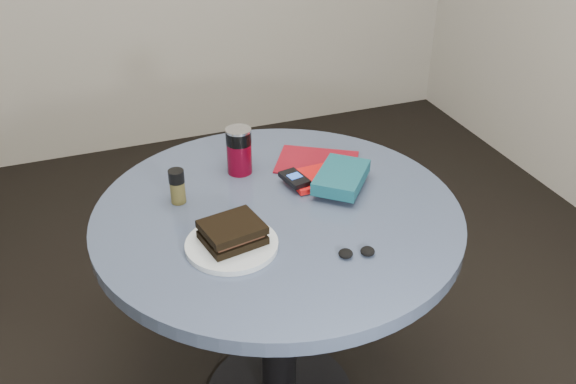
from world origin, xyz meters
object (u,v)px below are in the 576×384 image
object	(u,v)px
table	(278,258)
headphones	(357,252)
red_book	(321,177)
novel	(341,177)
soda_can	(239,151)
mp3_player	(295,178)
plate	(232,245)
magazine	(317,162)
sandwich	(232,232)
pepper_grinder	(177,186)

from	to	relation	value
table	headphones	bearing A→B (deg)	-66.75
red_book	novel	size ratio (longest dim) A/B	0.96
soda_can	mp3_player	size ratio (longest dim) A/B	1.38
plate	soda_can	world-z (taller)	soda_can
magazine	table	bearing A→B (deg)	-103.15
soda_can	sandwich	bearing A→B (deg)	-109.42
magazine	novel	xyz separation A→B (m)	(0.01, -0.16, 0.04)
novel	magazine	bearing A→B (deg)	41.88
table	plate	world-z (taller)	plate
plate	pepper_grinder	size ratio (longest dim) A/B	2.33
sandwich	soda_can	size ratio (longest dim) A/B	1.15
novel	headphones	bearing A→B (deg)	-157.34
table	soda_can	world-z (taller)	soda_can
red_book	mp3_player	world-z (taller)	mp3_player
red_book	soda_can	bearing A→B (deg)	144.41
pepper_grinder	magazine	xyz separation A→B (m)	(0.44, 0.07, -0.05)
headphones	plate	bearing A→B (deg)	153.20
table	pepper_grinder	xyz separation A→B (m)	(-0.24, 0.13, 0.21)
sandwich	magazine	world-z (taller)	sandwich
magazine	mp3_player	world-z (taller)	mp3_player
mp3_player	headphones	distance (m)	0.36
headphones	pepper_grinder	bearing A→B (deg)	132.06
pepper_grinder	mp3_player	distance (m)	0.33
pepper_grinder	table	bearing A→B (deg)	-28.68
red_book	mp3_player	bearing A→B (deg)	-178.94
soda_can	mp3_player	distance (m)	0.19
magazine	sandwich	bearing A→B (deg)	-107.15
headphones	soda_can	bearing A→B (deg)	106.59
pepper_grinder	red_book	bearing A→B (deg)	-4.06
plate	novel	size ratio (longest dim) A/B	1.21
pepper_grinder	sandwich	bearing A→B (deg)	-71.26
plate	headphones	world-z (taller)	headphones
pepper_grinder	plate	bearing A→B (deg)	-72.73
table	mp3_player	world-z (taller)	mp3_player
plate	sandwich	bearing A→B (deg)	52.46
sandwich	headphones	bearing A→B (deg)	-28.29
sandwich	soda_can	distance (m)	0.37
novel	table	bearing A→B (deg)	141.44
mp3_player	soda_can	bearing A→B (deg)	131.50
mp3_player	headphones	xyz separation A→B (m)	(0.03, -0.36, -0.02)
plate	novel	world-z (taller)	novel
mp3_player	table	bearing A→B (deg)	-131.47
magazine	mp3_player	bearing A→B (deg)	-105.48
table	sandwich	xyz separation A→B (m)	(-0.16, -0.11, 0.20)
soda_can	red_book	world-z (taller)	soda_can
table	novel	bearing A→B (deg)	11.33
soda_can	magazine	size ratio (longest dim) A/B	0.59
sandwich	mp3_player	xyz separation A→B (m)	(0.24, 0.21, -0.01)
pepper_grinder	magazine	bearing A→B (deg)	9.39
table	plate	size ratio (longest dim) A/B	4.33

